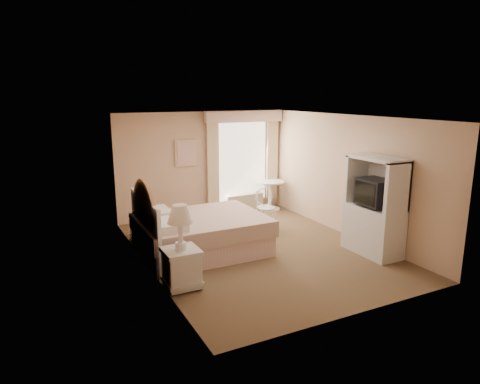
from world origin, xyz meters
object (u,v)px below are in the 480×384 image
nightstand_near (181,257)px  nightstand_far (142,221)px  cafe_chair (265,204)px  bed (196,233)px  round_table (270,190)px  armoire (374,214)px

nightstand_near → nightstand_far: bearing=90.0°
cafe_chair → bed: bearing=-146.3°
round_table → armoire: (0.13, -3.52, 0.26)m
nightstand_near → armoire: 3.67m
cafe_chair → armoire: (0.95, -2.36, 0.26)m
cafe_chair → nightstand_near: bearing=-131.6°
nightstand_far → nightstand_near: bearing=-90.0°
armoire → round_table: bearing=92.2°
round_table → armoire: 3.53m
nightstand_near → round_table: nightstand_near is taller
round_table → nightstand_near: bearing=-136.8°
bed → nightstand_near: 1.48m
bed → nightstand_near: bearing=-119.6°
nightstand_near → armoire: size_ratio=0.71×
bed → nightstand_far: 1.36m
round_table → cafe_chair: size_ratio=0.87×
round_table → bed: bearing=-144.0°
bed → round_table: size_ratio=3.08×
round_table → cafe_chair: bearing=-125.1°
nightstand_far → round_table: 3.63m
bed → round_table: 3.45m
nightstand_far → round_table: bearing=14.1°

